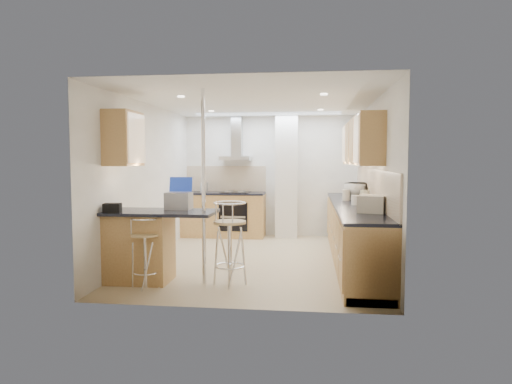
# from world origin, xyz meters

# --- Properties ---
(ground) EXTENTS (4.80, 4.80, 0.00)m
(ground) POSITION_xyz_m (0.00, 0.00, 0.00)
(ground) COLOR tan
(ground) RESTS_ON ground
(room_shell) EXTENTS (3.64, 4.84, 2.51)m
(room_shell) POSITION_xyz_m (0.32, 0.38, 1.54)
(room_shell) COLOR silver
(room_shell) RESTS_ON ground
(right_counter) EXTENTS (0.63, 4.40, 0.92)m
(right_counter) POSITION_xyz_m (1.50, 0.00, 0.46)
(right_counter) COLOR #AE7C45
(right_counter) RESTS_ON ground
(back_counter) EXTENTS (1.70, 0.63, 0.92)m
(back_counter) POSITION_xyz_m (-0.95, 2.10, 0.46)
(back_counter) COLOR #AE7C45
(back_counter) RESTS_ON ground
(peninsula) EXTENTS (1.47, 0.72, 0.94)m
(peninsula) POSITION_xyz_m (-1.12, -1.45, 0.48)
(peninsula) COLOR #AE7C45
(peninsula) RESTS_ON ground
(microwave) EXTENTS (0.49, 0.59, 0.28)m
(microwave) POSITION_xyz_m (1.63, 0.75, 1.06)
(microwave) COLOR silver
(microwave) RESTS_ON right_counter
(laptop) EXTENTS (0.34, 0.25, 0.23)m
(laptop) POSITION_xyz_m (-0.92, -1.25, 1.05)
(laptop) COLOR #98999F
(laptop) RESTS_ON peninsula
(bag) EXTENTS (0.23, 0.19, 0.11)m
(bag) POSITION_xyz_m (-1.65, -1.69, 1.00)
(bag) COLOR black
(bag) RESTS_ON peninsula
(bar_stool_near) EXTENTS (0.46, 0.46, 0.89)m
(bar_stool_near) POSITION_xyz_m (-1.21, -1.73, 0.45)
(bar_stool_near) COLOR tan
(bar_stool_near) RESTS_ON ground
(bar_stool_end) EXTENTS (0.54, 0.54, 1.08)m
(bar_stool_end) POSITION_xyz_m (-0.19, -1.47, 0.54)
(bar_stool_end) COLOR tan
(bar_stool_end) RESTS_ON ground
(jar_a) EXTENTS (0.15, 0.15, 0.19)m
(jar_a) POSITION_xyz_m (1.42, 0.51, 1.01)
(jar_a) COLOR beige
(jar_a) RESTS_ON right_counter
(jar_b) EXTENTS (0.13, 0.13, 0.14)m
(jar_b) POSITION_xyz_m (1.68, 0.52, 0.99)
(jar_b) COLOR beige
(jar_b) RESTS_ON right_counter
(jar_c) EXTENTS (0.16, 0.16, 0.21)m
(jar_c) POSITION_xyz_m (1.66, -0.03, 1.03)
(jar_c) COLOR beige
(jar_c) RESTS_ON right_counter
(jar_d) EXTENTS (0.13, 0.13, 0.15)m
(jar_d) POSITION_xyz_m (1.49, -0.20, 0.99)
(jar_d) COLOR silver
(jar_d) RESTS_ON right_counter
(bread_bin) EXTENTS (0.44, 0.50, 0.22)m
(bread_bin) POSITION_xyz_m (1.64, -1.09, 1.03)
(bread_bin) COLOR beige
(bread_bin) RESTS_ON right_counter
(kettle) EXTENTS (0.16, 0.16, 0.21)m
(kettle) POSITION_xyz_m (-1.34, 2.02, 1.02)
(kettle) COLOR #B1B3B6
(kettle) RESTS_ON back_counter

